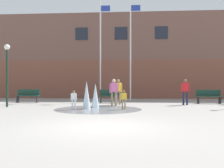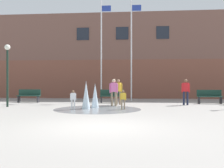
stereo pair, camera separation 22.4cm
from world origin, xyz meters
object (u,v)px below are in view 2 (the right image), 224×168
at_px(park_bench_under_left_flagpole, 112,96).
at_px(park_bench_near_trashcan, 210,96).
at_px(park_bench_left_of_flagpoles, 29,96).
at_px(flagpole_left, 102,47).
at_px(flagpole_right, 132,47).
at_px(teen_by_trashcan, 186,90).
at_px(adult_in_red, 118,90).
at_px(child_with_pink_shirt, 73,98).
at_px(lamp_post_left_lane, 7,66).
at_px(child_running, 123,98).
at_px(adult_watching, 114,90).

relative_size(park_bench_under_left_flagpole, park_bench_near_trashcan, 1.00).
height_order(park_bench_left_of_flagpoles, park_bench_under_left_flagpole, same).
distance_m(park_bench_left_of_flagpoles, flagpole_left, 6.51).
xyz_separation_m(park_bench_under_left_flagpole, flagpole_left, (-0.98, 2.29, 3.64)).
distance_m(flagpole_left, flagpole_right, 2.33).
relative_size(teen_by_trashcan, adult_in_red, 1.00).
relative_size(flagpole_left, flagpole_right, 1.00).
height_order(child_with_pink_shirt, lamp_post_left_lane, lamp_post_left_lane).
bearing_deg(flagpole_right, child_with_pink_shirt, -112.23).
bearing_deg(child_running, adult_watching, 105.06).
distance_m(teen_by_trashcan, flagpole_right, 5.95).
bearing_deg(lamp_post_left_lane, flagpole_left, 51.00).
relative_size(teen_by_trashcan, lamp_post_left_lane, 0.45).
bearing_deg(adult_watching, park_bench_left_of_flagpoles, 146.31).
height_order(adult_watching, lamp_post_left_lane, lamp_post_left_lane).
distance_m(park_bench_left_of_flagpoles, adult_in_red, 6.59).
bearing_deg(flagpole_left, flagpole_right, 0.00).
bearing_deg(child_running, park_bench_left_of_flagpoles, 143.19).
relative_size(park_bench_under_left_flagpole, lamp_post_left_lane, 0.45).
distance_m(adult_in_red, lamp_post_left_lane, 6.68).
relative_size(adult_in_red, flagpole_left, 0.20).
distance_m(teen_by_trashcan, adult_in_red, 4.14).
bearing_deg(park_bench_left_of_flagpoles, lamp_post_left_lane, -87.03).
distance_m(park_bench_near_trashcan, teen_by_trashcan, 2.29).
xyz_separation_m(park_bench_near_trashcan, adult_in_red, (-5.94, -1.42, 0.45)).
height_order(teen_by_trashcan, adult_in_red, same).
bearing_deg(park_bench_near_trashcan, child_running, -141.69).
xyz_separation_m(adult_in_red, lamp_post_left_lane, (-6.22, -1.96, 1.42)).
relative_size(flagpole_right, lamp_post_left_lane, 2.17).
bearing_deg(lamp_post_left_lane, adult_watching, 8.38).
relative_size(park_bench_under_left_flagpole, child_with_pink_shirt, 1.62).
xyz_separation_m(park_bench_under_left_flagpole, adult_in_red, (0.56, -1.53, 0.45)).
height_order(child_running, flagpole_right, flagpole_right).
distance_m(park_bench_under_left_flagpole, adult_watching, 2.67).
bearing_deg(adult_in_red, teen_by_trashcan, 27.72).
xyz_separation_m(adult_watching, child_with_pink_shirt, (-1.90, -2.15, -0.35)).
xyz_separation_m(park_bench_under_left_flagpole, child_running, (1.00, -4.45, 0.10)).
distance_m(child_with_pink_shirt, flagpole_right, 8.39).
distance_m(park_bench_under_left_flagpole, child_running, 4.56).
height_order(adult_watching, flagpole_left, flagpole_left).
distance_m(adult_watching, child_running, 1.99).
bearing_deg(park_bench_near_trashcan, flagpole_left, 162.21).
bearing_deg(flagpole_right, flagpole_left, -180.00).
distance_m(child_with_pink_shirt, lamp_post_left_lane, 4.67).
relative_size(park_bench_under_left_flagpole, child_running, 1.62).
relative_size(child_running, child_with_pink_shirt, 1.00).
height_order(park_bench_left_of_flagpoles, child_running, child_running).
height_order(flagpole_left, lamp_post_left_lane, flagpole_left).
relative_size(child_running, flagpole_left, 0.13).
distance_m(teen_by_trashcan, child_running, 4.78).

